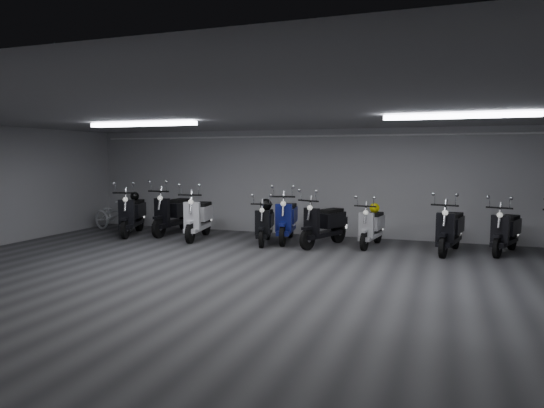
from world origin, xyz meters
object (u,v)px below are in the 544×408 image
(scooter_5, at_px, (324,217))
(scooter_7, at_px, (450,222))
(scooter_2, at_px, (198,211))
(scooter_3, at_px, (265,218))
(scooter_4, at_px, (287,213))
(scooter_6, at_px, (372,220))
(helmet_1, at_px, (135,196))
(scooter_0, at_px, (132,208))
(helmet_0, at_px, (375,208))
(scooter_1, at_px, (173,207))
(helmet_2, at_px, (266,205))
(bicycle, at_px, (114,212))
(scooter_8, at_px, (506,224))

(scooter_5, bearing_deg, scooter_7, 23.59)
(scooter_2, bearing_deg, scooter_3, -11.62)
(scooter_4, bearing_deg, scooter_7, -12.65)
(scooter_2, distance_m, scooter_7, 6.00)
(scooter_2, bearing_deg, scooter_6, -4.92)
(scooter_6, bearing_deg, scooter_3, -161.87)
(helmet_1, bearing_deg, scooter_3, -4.33)
(scooter_4, height_order, helmet_1, scooter_4)
(scooter_4, height_order, scooter_5, scooter_4)
(scooter_0, bearing_deg, helmet_0, -13.47)
(scooter_6, distance_m, scooter_7, 1.73)
(scooter_1, height_order, scooter_6, scooter_1)
(scooter_6, xyz_separation_m, scooter_7, (1.71, -0.24, 0.06))
(scooter_1, distance_m, scooter_2, 1.09)
(helmet_2, bearing_deg, bicycle, 177.05)
(scooter_6, relative_size, helmet_1, 6.98)
(scooter_3, xyz_separation_m, helmet_0, (2.51, 0.67, 0.26))
(bicycle, bearing_deg, scooter_6, -75.23)
(scooter_4, distance_m, helmet_0, 2.11)
(scooter_1, height_order, scooter_5, scooter_1)
(scooter_3, height_order, helmet_1, scooter_3)
(scooter_3, bearing_deg, scooter_7, -9.95)
(scooter_5, bearing_deg, helmet_0, 48.51)
(scooter_6, relative_size, helmet_2, 5.68)
(scooter_7, height_order, scooter_8, scooter_7)
(scooter_5, xyz_separation_m, bicycle, (-6.10, 0.34, -0.15))
(scooter_1, height_order, scooter_2, scooter_1)
(scooter_8, height_order, helmet_1, scooter_8)
(scooter_0, relative_size, scooter_1, 0.97)
(scooter_1, bearing_deg, scooter_3, -8.53)
(scooter_4, distance_m, helmet_2, 0.54)
(scooter_3, distance_m, helmet_2, 0.38)
(scooter_0, distance_m, scooter_1, 1.07)
(scooter_1, height_order, scooter_4, scooter_1)
(scooter_1, distance_m, scooter_7, 7.01)
(scooter_5, height_order, scooter_6, scooter_5)
(scooter_8, distance_m, helmet_1, 9.19)
(scooter_2, relative_size, helmet_2, 6.70)
(scooter_0, xyz_separation_m, scooter_4, (4.20, 0.38, -0.01))
(scooter_6, relative_size, bicycle, 1.00)
(scooter_0, xyz_separation_m, helmet_2, (3.73, 0.19, 0.19))
(scooter_0, bearing_deg, scooter_7, -18.02)
(bicycle, bearing_deg, scooter_1, -74.51)
(helmet_2, bearing_deg, scooter_7, -0.33)
(scooter_4, relative_size, bicycle, 1.17)
(helmet_2, bearing_deg, scooter_0, -177.08)
(helmet_1, bearing_deg, scooter_6, 1.33)
(scooter_2, bearing_deg, helmet_1, 162.92)
(scooter_0, relative_size, scooter_8, 1.13)
(scooter_2, xyz_separation_m, helmet_1, (-2.06, 0.25, 0.29))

